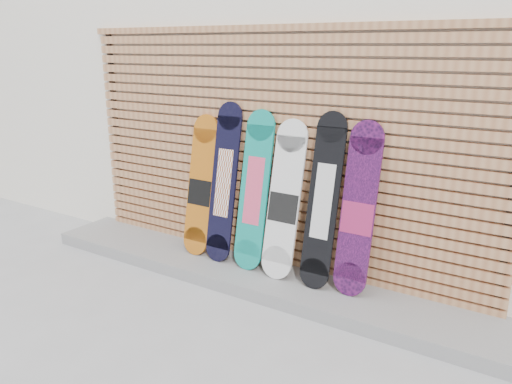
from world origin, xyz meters
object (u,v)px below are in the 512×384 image
snowboard_3 (284,201)px  snowboard_4 (323,201)px  snowboard_0 (201,187)px  snowboard_5 (358,211)px  snowboard_1 (224,183)px  snowboard_2 (254,191)px

snowboard_3 → snowboard_4: (0.37, 0.01, 0.06)m
snowboard_0 → snowboard_5: bearing=0.2°
snowboard_0 → snowboard_3: 0.95m
snowboard_4 → snowboard_0: bearing=179.4°
snowboard_1 → snowboard_4: 1.03m
snowboard_1 → snowboard_4: size_ratio=1.01×
snowboard_1 → snowboard_4: bearing=-0.6°
snowboard_0 → snowboard_2: 0.63m
snowboard_0 → snowboard_4: snowboard_4 is taller
snowboard_0 → snowboard_5: 1.62m
snowboard_5 → snowboard_0: bearing=-179.8°
snowboard_1 → snowboard_5: bearing=0.4°
snowboard_0 → snowboard_2: bearing=-0.4°
snowboard_5 → snowboard_4: bearing=-176.3°
snowboard_2 → snowboard_4: 0.69m
snowboard_0 → snowboard_5: (1.62, 0.01, 0.03)m
snowboard_4 → snowboard_1: bearing=179.4°
snowboard_2 → snowboard_1: bearing=179.8°
snowboard_3 → snowboard_5: size_ratio=0.97×
snowboard_0 → snowboard_1: snowboard_1 is taller
snowboard_3 → snowboard_4: 0.37m
snowboard_1 → snowboard_5: size_ratio=1.05×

